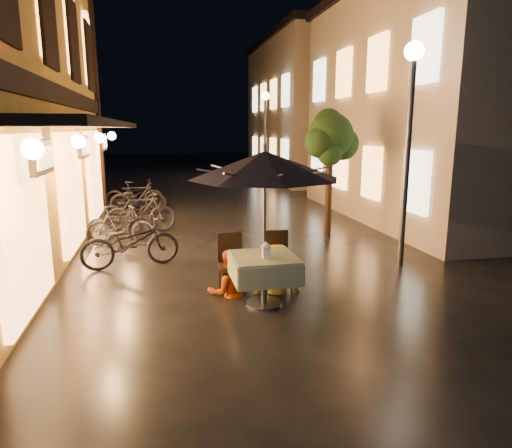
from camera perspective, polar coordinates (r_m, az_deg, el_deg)
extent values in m
plane|color=black|center=(6.76, 3.16, -11.43)|extent=(90.00, 90.00, 0.00)
cube|color=black|center=(10.17, -23.05, 14.51)|extent=(0.12, 11.00, 0.35)
cube|color=black|center=(10.07, -19.55, 11.66)|extent=(1.20, 10.50, 0.12)
cube|color=#F69F50|center=(9.37, -24.78, 22.74)|extent=(0.10, 0.90, 1.50)
cube|color=#F69F50|center=(11.79, -22.01, 20.48)|extent=(0.10, 0.90, 1.50)
cube|color=#F69F50|center=(14.23, -20.23, 18.97)|extent=(0.10, 0.90, 1.50)
cube|color=#F69F50|center=(6.85, -26.94, -0.12)|extent=(0.10, 2.20, 2.40)
cube|color=#F69F50|center=(10.23, -22.03, 3.87)|extent=(0.10, 2.20, 2.40)
cube|color=#F69F50|center=(13.67, -19.56, 5.86)|extent=(0.10, 2.20, 2.40)
cube|color=#AF9F8A|center=(15.48, 24.93, 12.95)|extent=(7.00, 9.00, 6.50)
cube|color=#F69F50|center=(10.82, 19.34, 4.99)|extent=(0.10, 1.00, 1.40)
cube|color=#F69F50|center=(10.87, 20.41, 19.79)|extent=(0.10, 1.00, 1.40)
cube|color=#F69F50|center=(12.74, 14.24, 6.24)|extent=(0.10, 1.00, 1.40)
cube|color=#F69F50|center=(12.79, 14.91, 18.81)|extent=(0.10, 1.00, 1.40)
cube|color=#F69F50|center=(14.74, 10.48, 7.12)|extent=(0.10, 1.00, 1.40)
cube|color=#F69F50|center=(14.78, 10.91, 18.00)|extent=(0.10, 1.00, 1.40)
cube|color=#F69F50|center=(16.79, 7.62, 7.77)|extent=(0.10, 1.00, 1.40)
cube|color=#F69F50|center=(16.82, 7.89, 17.32)|extent=(0.10, 1.00, 1.40)
cube|color=#AF9F8A|center=(25.68, 9.19, 13.58)|extent=(7.00, 10.00, 7.00)
cube|color=black|center=(26.06, 9.47, 21.62)|extent=(7.30, 10.30, 0.30)
cube|color=#F69F50|center=(20.98, 3.58, 8.65)|extent=(0.10, 1.00, 1.40)
cube|color=#F69F50|center=(21.01, 3.69, 16.30)|extent=(0.10, 1.00, 1.40)
cube|color=#F69F50|center=(23.10, 2.12, 8.96)|extent=(0.10, 1.00, 1.40)
cube|color=#F69F50|center=(23.13, 2.17, 15.90)|extent=(0.10, 1.00, 1.40)
cube|color=#F69F50|center=(25.24, 0.89, 9.21)|extent=(0.10, 1.00, 1.40)
cube|color=#F69F50|center=(25.27, 0.91, 15.57)|extent=(0.10, 1.00, 1.40)
cube|color=#F69F50|center=(27.39, -0.14, 9.42)|extent=(0.10, 1.00, 1.40)
cube|color=#F69F50|center=(27.41, -0.14, 15.28)|extent=(0.10, 1.00, 1.40)
cylinder|color=black|center=(11.35, 9.06, 3.77)|extent=(0.16, 0.16, 2.20)
sphere|color=black|center=(11.24, 9.30, 10.85)|extent=(1.10, 1.10, 1.10)
sphere|color=black|center=(11.47, 10.74, 9.82)|extent=(0.80, 0.80, 0.80)
sphere|color=black|center=(11.00, 8.08, 10.09)|extent=(0.76, 0.76, 0.76)
sphere|color=black|center=(11.54, 9.04, 12.37)|extent=(0.70, 0.70, 0.70)
sphere|color=black|center=(10.98, 9.21, 8.74)|extent=(0.60, 0.60, 0.60)
cylinder|color=#59595E|center=(9.26, 18.31, 7.12)|extent=(0.12, 0.12, 4.00)
sphere|color=#FFE6C0|center=(9.34, 19.18, 19.75)|extent=(0.36, 0.36, 0.36)
cylinder|color=#59595E|center=(20.53, 1.16, 10.00)|extent=(0.12, 0.12, 4.00)
sphere|color=#FFE6C0|center=(20.56, 1.18, 15.72)|extent=(0.36, 0.36, 0.36)
cylinder|color=#59595E|center=(7.04, 1.02, -7.30)|extent=(0.10, 0.10, 0.72)
cylinder|color=#59595E|center=(7.16, 1.01, -9.87)|extent=(0.56, 0.56, 0.04)
cube|color=#2D5939|center=(6.92, 1.03, -4.25)|extent=(0.95, 0.95, 0.06)
cube|color=#2D5939|center=(7.08, 4.79, -5.29)|extent=(0.04, 0.95, 0.33)
cube|color=#2D5939|center=(6.88, -2.85, -5.79)|extent=(0.04, 0.95, 0.33)
cube|color=#2D5939|center=(7.41, 0.20, -4.47)|extent=(0.95, 0.04, 0.33)
cube|color=#2D5939|center=(6.53, 1.96, -6.77)|extent=(0.95, 0.04, 0.33)
cylinder|color=#59595E|center=(6.82, 1.04, -1.01)|extent=(0.05, 0.05, 2.30)
cone|color=black|center=(6.67, 1.07, 7.39)|extent=(2.25, 2.25, 0.40)
cylinder|color=#59595E|center=(6.65, 1.08, 9.54)|extent=(0.06, 0.06, 0.12)
cube|color=black|center=(7.55, -3.06, -5.26)|extent=(0.42, 0.42, 0.05)
cube|color=black|center=(7.66, -3.31, -3.06)|extent=(0.42, 0.04, 0.55)
cylinder|color=black|center=(7.43, -4.21, -7.47)|extent=(0.04, 0.04, 0.43)
cylinder|color=black|center=(7.48, -1.46, -7.30)|extent=(0.04, 0.04, 0.43)
cylinder|color=black|center=(7.76, -4.57, -6.61)|extent=(0.04, 0.04, 0.43)
cylinder|color=black|center=(7.81, -1.94, -6.45)|extent=(0.04, 0.04, 0.43)
cube|color=black|center=(7.70, 2.85, -4.90)|extent=(0.42, 0.42, 0.05)
cube|color=black|center=(7.81, 2.51, -2.75)|extent=(0.42, 0.04, 0.55)
cylinder|color=black|center=(7.57, 1.85, -7.07)|extent=(0.04, 0.04, 0.43)
cylinder|color=black|center=(7.66, 4.49, -6.88)|extent=(0.04, 0.04, 0.43)
cylinder|color=black|center=(7.90, 1.22, -6.25)|extent=(0.04, 0.04, 0.43)
cylinder|color=black|center=(7.98, 3.76, -6.07)|extent=(0.04, 0.04, 0.43)
cube|color=white|center=(6.77, 1.27, -3.56)|extent=(0.11, 0.11, 0.18)
cube|color=#FFD88C|center=(6.77, 1.27, -3.64)|extent=(0.07, 0.07, 0.12)
cone|color=white|center=(6.74, 1.27, -2.53)|extent=(0.16, 0.16, 0.07)
imported|color=#C03E01|center=(7.41, -3.50, -3.41)|extent=(0.74, 0.60, 1.44)
imported|color=yellow|center=(7.49, 2.69, -2.78)|extent=(1.07, 0.70, 1.55)
imported|color=black|center=(9.21, -15.44, -2.24)|extent=(1.98, 1.03, 0.99)
imported|color=black|center=(11.18, -16.77, -0.06)|extent=(1.58, 0.87, 0.91)
imported|color=black|center=(11.12, -16.53, -0.11)|extent=(1.84, 1.23, 0.91)
imported|color=black|center=(12.11, -14.25, 1.39)|extent=(1.86, 0.73, 1.09)
imported|color=black|center=(13.61, -15.42, 1.87)|extent=(1.58, 0.63, 0.81)
imported|color=black|center=(14.84, -14.52, 3.18)|extent=(1.77, 0.56, 1.05)
imported|color=black|center=(15.89, -14.98, 3.63)|extent=(1.94, 0.75, 1.00)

